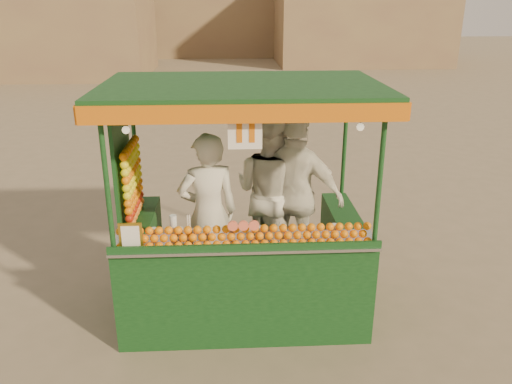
{
  "coord_description": "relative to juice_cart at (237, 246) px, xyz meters",
  "views": [
    {
      "loc": [
        -0.27,
        -5.45,
        3.4
      ],
      "look_at": [
        0.0,
        -0.25,
        1.44
      ],
      "focal_mm": 36.15,
      "sensor_mm": 36.0,
      "label": 1
    }
  ],
  "objects": [
    {
      "name": "vendor_middle",
      "position": [
        0.41,
        0.58,
        0.42
      ],
      "size": [
        1.18,
        1.14,
        1.92
      ],
      "rotation": [
        0.0,
        0.0,
        2.5
      ],
      "color": "silver",
      "rests_on": "ground"
    },
    {
      "name": "vendor_left",
      "position": [
        -0.31,
        0.08,
        0.36
      ],
      "size": [
        0.74,
        0.57,
        1.8
      ],
      "rotation": [
        0.0,
        0.0,
        3.37
      ],
      "color": "beige",
      "rests_on": "ground"
    },
    {
      "name": "building_right",
      "position": [
        7.21,
        24.35,
        1.66
      ],
      "size": [
        9.0,
        6.0,
        5.0
      ],
      "primitive_type": "cube",
      "color": "olive",
      "rests_on": "ground"
    },
    {
      "name": "juice_cart",
      "position": [
        0.0,
        0.0,
        0.0
      ],
      "size": [
        2.86,
        1.86,
        2.6
      ],
      "color": "#0E3414",
      "rests_on": "ground"
    },
    {
      "name": "building_left",
      "position": [
        -8.79,
        20.35,
        2.16
      ],
      "size": [
        10.0,
        6.0,
        6.0
      ],
      "primitive_type": "cube",
      "color": "olive",
      "rests_on": "ground"
    },
    {
      "name": "vendor_right",
      "position": [
        0.7,
        0.42,
        0.42
      ],
      "size": [
        1.21,
        0.94,
        1.92
      ],
      "rotation": [
        0.0,
        0.0,
        2.65
      ],
      "color": "white",
      "rests_on": "ground"
    },
    {
      "name": "ground",
      "position": [
        0.21,
        0.35,
        -0.84
      ],
      "size": [
        90.0,
        90.0,
        0.0
      ],
      "primitive_type": "plane",
      "color": "#6B614D",
      "rests_on": "ground"
    }
  ]
}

